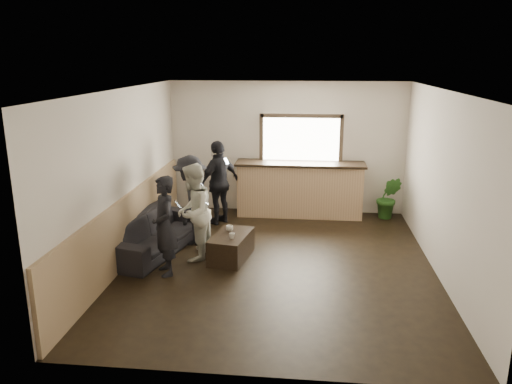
# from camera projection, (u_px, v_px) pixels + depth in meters

# --- Properties ---
(ground) EXTENTS (5.00, 6.00, 0.01)m
(ground) POSITION_uv_depth(u_px,v_px,m) (277.00, 264.00, 8.16)
(ground) COLOR black
(room_shell) EXTENTS (5.01, 6.01, 2.80)m
(room_shell) POSITION_uv_depth(u_px,v_px,m) (231.00, 176.00, 7.85)
(room_shell) COLOR silver
(room_shell) RESTS_ON ground
(bar_counter) EXTENTS (2.70, 0.68, 2.13)m
(bar_counter) POSITION_uv_depth(u_px,v_px,m) (300.00, 186.00, 10.55)
(bar_counter) COLOR tan
(bar_counter) RESTS_ON ground
(sofa) EXTENTS (1.38, 2.39, 0.66)m
(sofa) POSITION_uv_depth(u_px,v_px,m) (155.00, 233.00, 8.66)
(sofa) COLOR black
(sofa) RESTS_ON ground
(coffee_table) EXTENTS (0.69, 1.04, 0.43)m
(coffee_table) POSITION_uv_depth(u_px,v_px,m) (231.00, 246.00, 8.33)
(coffee_table) COLOR black
(coffee_table) RESTS_ON ground
(cup_a) EXTENTS (0.16, 0.16, 0.09)m
(cup_a) POSITION_uv_depth(u_px,v_px,m) (230.00, 228.00, 8.43)
(cup_a) COLOR silver
(cup_a) RESTS_ON coffee_table
(cup_b) EXTENTS (0.13, 0.13, 0.09)m
(cup_b) POSITION_uv_depth(u_px,v_px,m) (232.00, 236.00, 8.09)
(cup_b) COLOR silver
(cup_b) RESTS_ON coffee_table
(potted_plant) EXTENTS (0.55, 0.47, 0.90)m
(potted_plant) POSITION_uv_depth(u_px,v_px,m) (389.00, 198.00, 10.37)
(potted_plant) COLOR #2D6623
(potted_plant) RESTS_ON ground
(person_a) EXTENTS (0.61, 0.68, 1.56)m
(person_a) POSITION_uv_depth(u_px,v_px,m) (164.00, 226.00, 7.62)
(person_a) COLOR black
(person_a) RESTS_ON ground
(person_b) EXTENTS (0.67, 0.83, 1.62)m
(person_b) POSITION_uv_depth(u_px,v_px,m) (193.00, 212.00, 8.19)
(person_b) COLOR beige
(person_b) RESTS_ON ground
(person_c) EXTENTS (0.69, 1.09, 1.61)m
(person_c) POSITION_uv_depth(u_px,v_px,m) (191.00, 200.00, 8.89)
(person_c) COLOR black
(person_c) RESTS_ON ground
(person_d) EXTENTS (0.92, 1.04, 1.69)m
(person_d) POSITION_uv_depth(u_px,v_px,m) (219.00, 182.00, 9.99)
(person_d) COLOR black
(person_d) RESTS_ON ground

